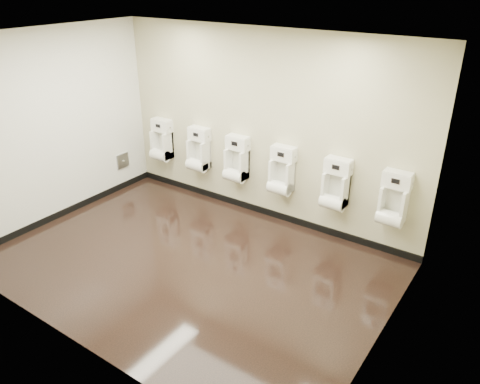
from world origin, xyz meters
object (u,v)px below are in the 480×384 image
object	(u,v)px
urinal_2	(236,162)
urinal_3	(282,174)
urinal_5	(393,203)
access_panel	(123,161)
urinal_0	(162,143)
urinal_1	(199,153)
urinal_4	(335,188)

from	to	relation	value
urinal_2	urinal_3	distance (m)	0.80
urinal_2	urinal_5	size ratio (longest dim) A/B	1.00
access_panel	urinal_5	size ratio (longest dim) A/B	0.36
urinal_0	urinal_5	size ratio (longest dim) A/B	1.00
access_panel	urinal_3	bearing A→B (deg)	8.38
urinal_0	urinal_3	size ratio (longest dim) A/B	1.00
urinal_1	urinal_2	bearing A→B (deg)	0.00
urinal_1	urinal_4	xyz separation A→B (m)	(2.38, 0.00, 0.00)
access_panel	urinal_2	xyz separation A→B (m)	(2.10, 0.43, 0.31)
urinal_0	urinal_5	bearing A→B (deg)	0.00
urinal_3	urinal_2	bearing A→B (deg)	180.00
access_panel	urinal_5	xyz separation A→B (m)	(4.53, 0.43, 0.31)
urinal_1	urinal_4	world-z (taller)	same
urinal_2	urinal_0	bearing A→B (deg)	180.00
urinal_5	urinal_3	bearing A→B (deg)	180.00
urinal_0	urinal_2	size ratio (longest dim) A/B	1.00
urinal_0	urinal_1	world-z (taller)	same
urinal_1	urinal_3	xyz separation A→B (m)	(1.55, 0.00, 0.00)
urinal_0	urinal_3	world-z (taller)	same
access_panel	urinal_3	size ratio (longest dim) A/B	0.36
access_panel	urinal_3	world-z (taller)	urinal_3
urinal_0	urinal_5	world-z (taller)	same
urinal_3	urinal_5	bearing A→B (deg)	0.00
urinal_5	urinal_2	bearing A→B (deg)	180.00
urinal_4	urinal_5	xyz separation A→B (m)	(0.79, 0.00, 0.00)
urinal_2	urinal_5	bearing A→B (deg)	0.00
access_panel	urinal_0	world-z (taller)	urinal_0
urinal_4	urinal_2	bearing A→B (deg)	180.00
urinal_0	urinal_2	distance (m)	1.56
urinal_1	urinal_3	bearing A→B (deg)	0.00
access_panel	urinal_2	distance (m)	2.16
access_panel	urinal_4	distance (m)	3.77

